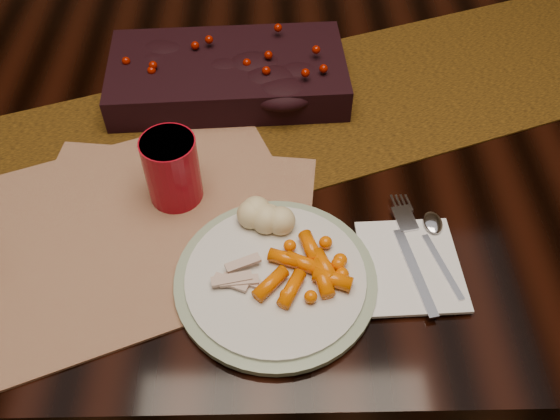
{
  "coord_description": "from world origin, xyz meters",
  "views": [
    {
      "loc": [
        -0.03,
        -0.75,
        1.4
      ],
      "look_at": [
        -0.02,
        -0.25,
        0.8
      ],
      "focal_mm": 38.0,
      "sensor_mm": 36.0,
      "label": 1
    }
  ],
  "objects_px": {
    "dinner_plate": "(276,279)",
    "mashed_potatoes": "(266,213)",
    "dining_table": "(289,249)",
    "napkin": "(411,265)",
    "baby_carrots": "(305,270)",
    "red_cup": "(172,169)",
    "placemat_main": "(168,224)",
    "turkey_shreds": "(230,273)",
    "centerpiece": "(228,70)"
  },
  "relations": [
    {
      "from": "napkin",
      "to": "mashed_potatoes",
      "type": "bearing_deg",
      "value": 158.45
    },
    {
      "from": "dinner_plate",
      "to": "red_cup",
      "type": "distance_m",
      "value": 0.21
    },
    {
      "from": "turkey_shreds",
      "to": "napkin",
      "type": "height_order",
      "value": "turkey_shreds"
    },
    {
      "from": "dining_table",
      "to": "baby_carrots",
      "type": "height_order",
      "value": "baby_carrots"
    },
    {
      "from": "dining_table",
      "to": "centerpiece",
      "type": "height_order",
      "value": "centerpiece"
    },
    {
      "from": "dining_table",
      "to": "baby_carrots",
      "type": "relative_size",
      "value": 17.09
    },
    {
      "from": "turkey_shreds",
      "to": "mashed_potatoes",
      "type": "bearing_deg",
      "value": 63.42
    },
    {
      "from": "dining_table",
      "to": "napkin",
      "type": "height_order",
      "value": "napkin"
    },
    {
      "from": "mashed_potatoes",
      "to": "red_cup",
      "type": "distance_m",
      "value": 0.15
    },
    {
      "from": "dinner_plate",
      "to": "napkin",
      "type": "relative_size",
      "value": 1.75
    },
    {
      "from": "turkey_shreds",
      "to": "dinner_plate",
      "type": "bearing_deg",
      "value": 1.74
    },
    {
      "from": "dinner_plate",
      "to": "baby_carrots",
      "type": "xyz_separation_m",
      "value": [
        0.04,
        0.0,
        0.02
      ]
    },
    {
      "from": "dining_table",
      "to": "napkin",
      "type": "xyz_separation_m",
      "value": [
        0.15,
        -0.31,
        0.38
      ]
    },
    {
      "from": "mashed_potatoes",
      "to": "turkey_shreds",
      "type": "bearing_deg",
      "value": -116.58
    },
    {
      "from": "red_cup",
      "to": "dining_table",
      "type": "bearing_deg",
      "value": 45.78
    },
    {
      "from": "dinner_plate",
      "to": "turkey_shreds",
      "type": "xyz_separation_m",
      "value": [
        -0.06,
        -0.0,
        0.02
      ]
    },
    {
      "from": "napkin",
      "to": "red_cup",
      "type": "bearing_deg",
      "value": 155.3
    },
    {
      "from": "placemat_main",
      "to": "centerpiece",
      "type": "bearing_deg",
      "value": 82.58
    },
    {
      "from": "placemat_main",
      "to": "mashed_potatoes",
      "type": "distance_m",
      "value": 0.14
    },
    {
      "from": "placemat_main",
      "to": "dinner_plate",
      "type": "distance_m",
      "value": 0.18
    },
    {
      "from": "placemat_main",
      "to": "red_cup",
      "type": "bearing_deg",
      "value": 88.34
    },
    {
      "from": "mashed_potatoes",
      "to": "red_cup",
      "type": "height_order",
      "value": "red_cup"
    },
    {
      "from": "mashed_potatoes",
      "to": "red_cup",
      "type": "relative_size",
      "value": 0.68
    },
    {
      "from": "dinner_plate",
      "to": "red_cup",
      "type": "bearing_deg",
      "value": 132.69
    },
    {
      "from": "placemat_main",
      "to": "baby_carrots",
      "type": "xyz_separation_m",
      "value": [
        0.19,
        -0.1,
        0.03
      ]
    },
    {
      "from": "dining_table",
      "to": "turkey_shreds",
      "type": "relative_size",
      "value": 23.99
    },
    {
      "from": "centerpiece",
      "to": "placemat_main",
      "type": "xyz_separation_m",
      "value": [
        -0.07,
        -0.3,
        -0.04
      ]
    },
    {
      "from": "red_cup",
      "to": "dinner_plate",
      "type": "bearing_deg",
      "value": -47.31
    },
    {
      "from": "turkey_shreds",
      "to": "red_cup",
      "type": "xyz_separation_m",
      "value": [
        -0.08,
        0.15,
        0.03
      ]
    },
    {
      "from": "dining_table",
      "to": "turkey_shreds",
      "type": "height_order",
      "value": "turkey_shreds"
    },
    {
      "from": "red_cup",
      "to": "mashed_potatoes",
      "type": "bearing_deg",
      "value": -26.89
    },
    {
      "from": "dining_table",
      "to": "mashed_potatoes",
      "type": "xyz_separation_m",
      "value": [
        -0.04,
        -0.24,
        0.41
      ]
    },
    {
      "from": "centerpiece",
      "to": "mashed_potatoes",
      "type": "height_order",
      "value": "centerpiece"
    },
    {
      "from": "centerpiece",
      "to": "napkin",
      "type": "relative_size",
      "value": 2.62
    },
    {
      "from": "baby_carrots",
      "to": "dinner_plate",
      "type": "bearing_deg",
      "value": -177.63
    },
    {
      "from": "dinner_plate",
      "to": "red_cup",
      "type": "height_order",
      "value": "red_cup"
    },
    {
      "from": "placemat_main",
      "to": "dinner_plate",
      "type": "height_order",
      "value": "dinner_plate"
    },
    {
      "from": "dining_table",
      "to": "turkey_shreds",
      "type": "bearing_deg",
      "value": -104.67
    },
    {
      "from": "dining_table",
      "to": "dinner_plate",
      "type": "distance_m",
      "value": 0.51
    },
    {
      "from": "dinner_plate",
      "to": "napkin",
      "type": "height_order",
      "value": "dinner_plate"
    },
    {
      "from": "mashed_potatoes",
      "to": "dinner_plate",
      "type": "bearing_deg",
      "value": -82.22
    },
    {
      "from": "dinner_plate",
      "to": "mashed_potatoes",
      "type": "relative_size",
      "value": 3.67
    },
    {
      "from": "centerpiece",
      "to": "turkey_shreds",
      "type": "distance_m",
      "value": 0.4
    },
    {
      "from": "napkin",
      "to": "placemat_main",
      "type": "bearing_deg",
      "value": 164.14
    },
    {
      "from": "turkey_shreds",
      "to": "centerpiece",
      "type": "bearing_deg",
      "value": 92.61
    },
    {
      "from": "placemat_main",
      "to": "napkin",
      "type": "distance_m",
      "value": 0.34
    },
    {
      "from": "napkin",
      "to": "red_cup",
      "type": "height_order",
      "value": "red_cup"
    },
    {
      "from": "dinner_plate",
      "to": "mashed_potatoes",
      "type": "xyz_separation_m",
      "value": [
        -0.01,
        0.09,
        0.03
      ]
    },
    {
      "from": "dinner_plate",
      "to": "mashed_potatoes",
      "type": "height_order",
      "value": "mashed_potatoes"
    },
    {
      "from": "centerpiece",
      "to": "baby_carrots",
      "type": "distance_m",
      "value": 0.41
    }
  ]
}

